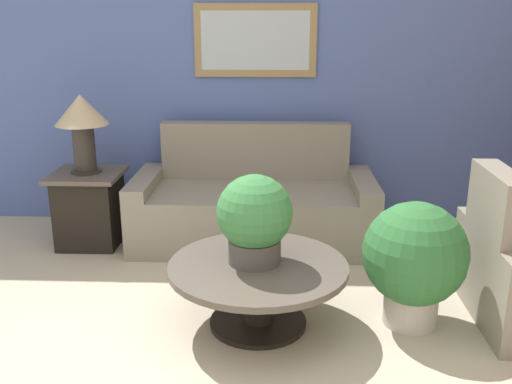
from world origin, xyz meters
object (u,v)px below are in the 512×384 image
potted_plant_floor (415,258)px  side_table (90,208)px  table_lamp (82,119)px  potted_plant_on_table (255,218)px  coffee_table (258,280)px  couch_main (254,206)px

potted_plant_floor → side_table: bearing=152.8°
table_lamp → potted_plant_on_table: table_lamp is taller
coffee_table → table_lamp: bearing=138.5°
couch_main → side_table: couch_main is taller
coffee_table → potted_plant_floor: bearing=3.2°
couch_main → side_table: size_ratio=3.22×
coffee_table → side_table: size_ratio=1.76×
coffee_table → table_lamp: size_ratio=1.72×
table_lamp → potted_plant_on_table: 1.90m
couch_main → coffee_table: (0.08, -1.38, -0.01)m
side_table → coffee_table: bearing=-41.5°
side_table → potted_plant_on_table: size_ratio=1.14×
coffee_table → side_table: bearing=138.5°
couch_main → potted_plant_floor: 1.67m
table_lamp → potted_plant_on_table: bearing=-41.3°
side_table → potted_plant_on_table: 1.91m
potted_plant_on_table → potted_plant_floor: potted_plant_on_table is taller
couch_main → table_lamp: bearing=-175.0°
couch_main → side_table: bearing=-175.0°
couch_main → table_lamp: table_lamp is taller
side_table → potted_plant_floor: bearing=-27.2°
table_lamp → potted_plant_floor: (2.36, -1.21, -0.61)m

